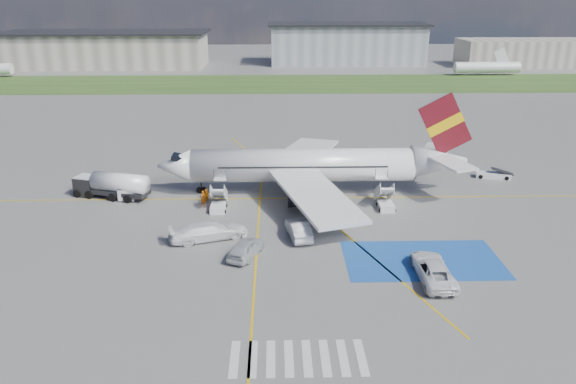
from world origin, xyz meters
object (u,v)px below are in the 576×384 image
van_white_a (433,267)px  van_white_b (208,229)px  belt_loader (493,175)px  gpu_cart (127,195)px  airliner (315,165)px  fuel_tanker (112,187)px  car_silver_b (298,229)px  car_silver_a (246,248)px

van_white_a → van_white_b: bearing=-22.3°
belt_loader → gpu_cart: bearing=-157.7°
airliner → belt_loader: airliner is taller
airliner → fuel_tanker: bearing=-176.9°
airliner → gpu_cart: size_ratio=18.89×
belt_loader → car_silver_b: bearing=-132.4°
airliner → fuel_tanker: 23.79m
car_silver_b → van_white_a: size_ratio=0.92×
fuel_tanker → car_silver_b: bearing=-11.4°
airliner → car_silver_a: airliner is taller
fuel_tanker → car_silver_a: bearing=-26.8°
gpu_cart → van_white_a: van_white_a is taller
belt_loader → car_silver_a: car_silver_a is taller
car_silver_a → belt_loader: bearing=-122.5°
fuel_tanker → airliner: bearing=20.3°
car_silver_b → belt_loader: bearing=-155.8°
airliner → belt_loader: size_ratio=7.78×
belt_loader → van_white_a: van_white_a is taller
airliner → car_silver_a: (-7.44, -16.95, -2.56)m
airliner → car_silver_b: size_ratio=7.03×
gpu_cart → van_white_a: size_ratio=0.34×
van_white_b → belt_loader: bearing=-81.6°
fuel_tanker → car_silver_a: fuel_tanker is taller
belt_loader → van_white_b: (-34.62, -17.88, 0.78)m
belt_loader → airliner: bearing=-155.1°
belt_loader → car_silver_b: (-25.87, -17.62, 0.52)m
belt_loader → van_white_b: 38.98m
car_silver_b → van_white_b: 8.76m
fuel_tanker → gpu_cart: size_ratio=4.73×
airliner → fuel_tanker: airliner is taller
van_white_a → airliner: bearing=-68.0°
fuel_tanker → gpu_cart: fuel_tanker is taller
car_silver_a → van_white_a: van_white_a is taller
car_silver_a → van_white_b: 5.42m
belt_loader → van_white_b: van_white_b is taller
van_white_a → gpu_cart: bearing=-31.8°
gpu_cart → belt_loader: 45.66m
airliner → belt_loader: 24.07m
fuel_tanker → car_silver_b: (21.18, -11.55, -0.42)m
gpu_cart → belt_loader: gpu_cart is taller
van_white_a → car_silver_a: bearing=-15.0°
fuel_tanker → car_silver_b: size_ratio=1.76×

